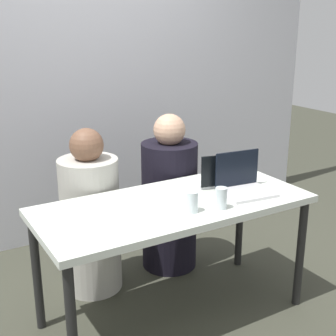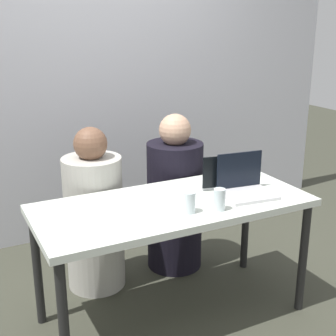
# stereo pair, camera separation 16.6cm
# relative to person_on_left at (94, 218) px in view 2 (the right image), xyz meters

# --- Properties ---
(ground_plane) EXTENTS (12.00, 12.00, 0.00)m
(ground_plane) POSITION_rel_person_on_left_xyz_m (0.29, -0.55, -0.48)
(ground_plane) COLOR #38392E
(back_wall) EXTENTS (4.50, 0.10, 2.42)m
(back_wall) POSITION_rel_person_on_left_xyz_m (0.29, 0.87, 0.73)
(back_wall) COLOR silver
(back_wall) RESTS_ON ground
(desk) EXTENTS (1.55, 0.68, 0.73)m
(desk) POSITION_rel_person_on_left_xyz_m (0.29, -0.55, 0.18)
(desk) COLOR silver
(desk) RESTS_ON ground
(person_on_left) EXTENTS (0.38, 0.38, 1.08)m
(person_on_left) POSITION_rel_person_on_left_xyz_m (0.00, 0.00, 0.00)
(person_on_left) COLOR #B1AEA4
(person_on_left) RESTS_ON ground
(person_on_right) EXTENTS (0.47, 0.47, 1.11)m
(person_on_right) POSITION_rel_person_on_left_xyz_m (0.59, 0.00, 0.01)
(person_on_right) COLOR black
(person_on_right) RESTS_ON ground
(laptop_front_right) EXTENTS (0.31, 0.29, 0.23)m
(laptop_front_right) POSITION_rel_person_on_left_xyz_m (0.72, -0.62, 0.30)
(laptop_front_right) COLOR silver
(laptop_front_right) RESTS_ON desk
(laptop_back_right) EXTENTS (0.38, 0.29, 0.21)m
(laptop_back_right) POSITION_rel_person_on_left_xyz_m (0.71, -0.44, 0.30)
(laptop_back_right) COLOR silver
(laptop_back_right) RESTS_ON desk
(water_glass_right) EXTENTS (0.06, 0.06, 0.12)m
(water_glass_right) POSITION_rel_person_on_left_xyz_m (0.46, -0.76, 0.30)
(water_glass_right) COLOR silver
(water_glass_right) RESTS_ON desk
(water_glass_center) EXTENTS (0.07, 0.07, 0.11)m
(water_glass_center) POSITION_rel_person_on_left_xyz_m (0.30, -0.72, 0.30)
(water_glass_center) COLOR silver
(water_glass_center) RESTS_ON desk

